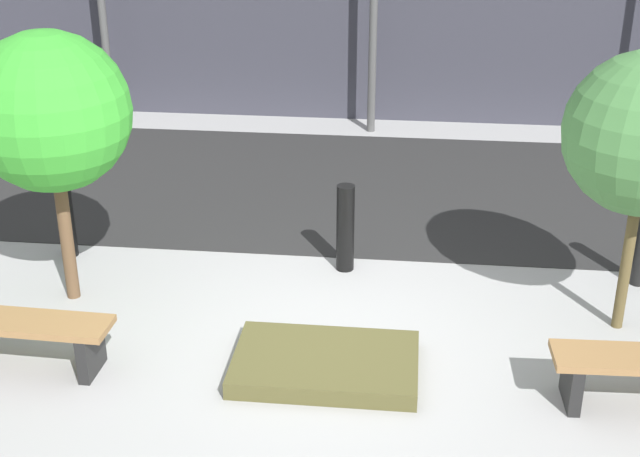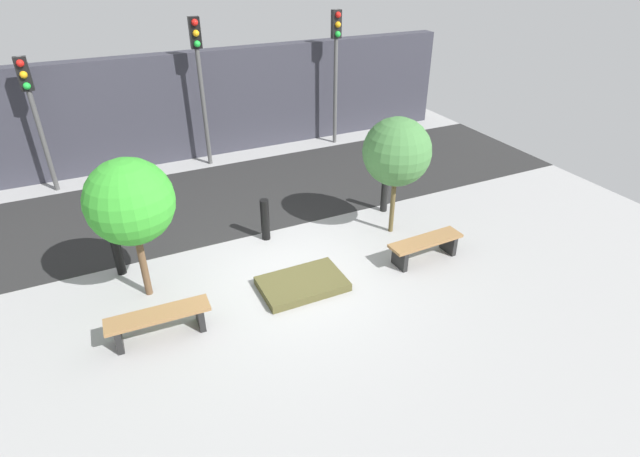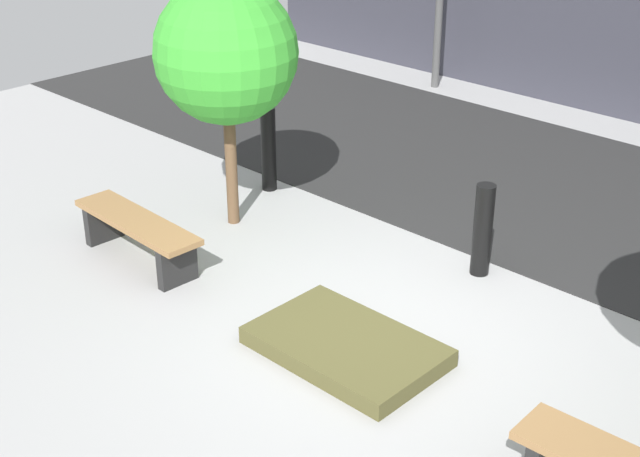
{
  "view_description": "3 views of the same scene",
  "coord_description": "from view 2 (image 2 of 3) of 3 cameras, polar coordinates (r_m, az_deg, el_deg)",
  "views": [
    {
      "loc": [
        0.67,
        -6.87,
        4.32
      ],
      "look_at": [
        -0.13,
        0.36,
        1.01
      ],
      "focal_mm": 50.0,
      "sensor_mm": 36.0,
      "label": 1
    },
    {
      "loc": [
        -3.0,
        -7.41,
        5.74
      ],
      "look_at": [
        0.57,
        0.02,
        0.93
      ],
      "focal_mm": 28.0,
      "sensor_mm": 36.0,
      "label": 2
    },
    {
      "loc": [
        4.21,
        -5.14,
        4.31
      ],
      "look_at": [
        -0.4,
        -0.31,
        1.03
      ],
      "focal_mm": 50.0,
      "sensor_mm": 36.0,
      "label": 3
    }
  ],
  "objects": [
    {
      "name": "ground_plane",
      "position": [
        9.84,
        -2.96,
        -5.45
      ],
      "size": [
        18.0,
        18.0,
        0.0
      ],
      "primitive_type": "plane",
      "color": "#999999"
    },
    {
      "name": "road_strip",
      "position": [
        13.04,
        -9.72,
        3.72
      ],
      "size": [
        18.0,
        4.17,
        0.01
      ],
      "primitive_type": "cube",
      "color": "#262626",
      "rests_on": "ground"
    },
    {
      "name": "building_facade",
      "position": [
        15.44,
        -13.84,
        13.53
      ],
      "size": [
        16.2,
        0.5,
        3.03
      ],
      "primitive_type": "cube",
      "color": "#33333D",
      "rests_on": "ground"
    },
    {
      "name": "bench_left",
      "position": [
        8.7,
        -17.93,
        -9.89
      ],
      "size": [
        1.68,
        0.48,
        0.47
      ],
      "rotation": [
        0.0,
        0.0,
        -0.04
      ],
      "color": "black",
      "rests_on": "ground"
    },
    {
      "name": "bench_right",
      "position": [
        10.37,
        11.95,
        -1.88
      ],
      "size": [
        1.62,
        0.49,
        0.47
      ],
      "rotation": [
        0.0,
        0.0,
        0.04
      ],
      "color": "black",
      "rests_on": "ground"
    },
    {
      "name": "planter_bed",
      "position": [
        9.5,
        -2.02,
        -6.33
      ],
      "size": [
        1.59,
        1.02,
        0.16
      ],
      "primitive_type": "cube",
      "color": "#4D4926",
      "rests_on": "ground"
    },
    {
      "name": "tree_behind_left_bench",
      "position": [
        8.95,
        -20.9,
        2.85
      ],
      "size": [
        1.5,
        1.5,
        2.67
      ],
      "color": "brown",
      "rests_on": "ground"
    },
    {
      "name": "tree_behind_right_bench",
      "position": [
        10.58,
        8.78,
        8.63
      ],
      "size": [
        1.44,
        1.44,
        2.63
      ],
      "color": "brown",
      "rests_on": "ground"
    },
    {
      "name": "bollard_far_left",
      "position": [
        10.4,
        -22.18,
        -2.41
      ],
      "size": [
        0.18,
        0.18,
        1.02
      ],
      "primitive_type": "cylinder",
      "color": "black",
      "rests_on": "ground"
    },
    {
      "name": "bollard_left",
      "position": [
        10.84,
        -6.29,
        1.01
      ],
      "size": [
        0.19,
        0.19,
        0.95
      ],
      "primitive_type": "cylinder",
      "color": "black",
      "rests_on": "ground"
    },
    {
      "name": "bollard_center",
      "position": [
        12.04,
        7.39,
        4.06
      ],
      "size": [
        0.17,
        0.17,
        0.95
      ],
      "primitive_type": "cylinder",
      "color": "black",
      "rests_on": "ground"
    },
    {
      "name": "traffic_light_west",
      "position": [
        14.15,
        -30.08,
        12.46
      ],
      "size": [
        0.28,
        0.27,
        3.39
      ],
      "color": "#4A4A4A",
      "rests_on": "ground"
    },
    {
      "name": "traffic_light_mid_west",
      "position": [
        14.33,
        -13.64,
        17.46
      ],
      "size": [
        0.28,
        0.27,
        4.02
      ],
      "color": "#4A4A4A",
      "rests_on": "ground"
    },
    {
      "name": "traffic_light_mid_east",
      "position": [
        15.72,
        1.85,
        19.21
      ],
      "size": [
        0.28,
        0.27,
        3.98
      ],
      "color": "#4F4F4F",
      "rests_on": "ground"
    }
  ]
}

